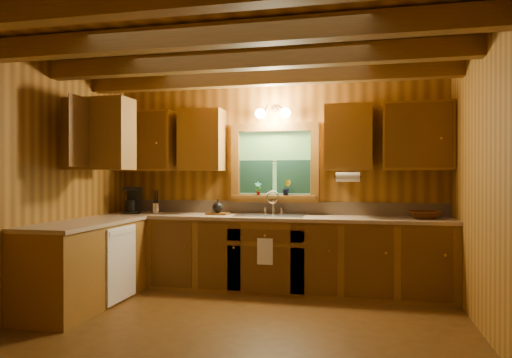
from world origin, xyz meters
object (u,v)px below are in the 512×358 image
Objects in this scene: wicker_basket at (424,215)px; cutting_board at (218,214)px; coffee_maker at (133,200)px; sink at (271,219)px.

cutting_board is at bearing 179.39° from wicker_basket.
coffee_maker is 1.14m from cutting_board.
sink is 1.81m from coffee_maker.
coffee_maker is 1.28× the size of cutting_board.
sink is 3.09× the size of cutting_board.
coffee_maker is at bearing -179.54° from wicker_basket.
cutting_board is (1.12, 0.05, -0.15)m from coffee_maker.
coffee_maker reaches higher than wicker_basket.
sink is 0.68m from cutting_board.
sink is 1.76m from wicker_basket.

